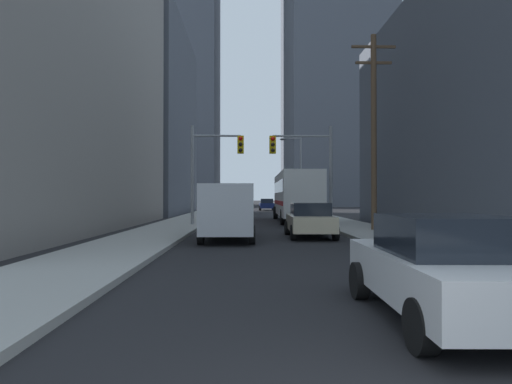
{
  "coord_description": "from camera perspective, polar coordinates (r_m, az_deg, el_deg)",
  "views": [
    {
      "loc": [
        -0.94,
        -2.17,
        1.79
      ],
      "look_at": [
        0.0,
        38.96,
        2.23
      ],
      "focal_mm": 30.6,
      "sensor_mm": 36.0,
      "label": 1
    }
  ],
  "objects": [
    {
      "name": "sedan_navy",
      "position": [
        56.53,
        1.4,
        -1.64
      ],
      "size": [
        1.95,
        4.2,
        1.52
      ],
      "color": "#141E4C",
      "rests_on": "ground"
    },
    {
      "name": "sedan_beige",
      "position": [
        19.25,
        7.05,
        -3.63
      ],
      "size": [
        1.95,
        4.24,
        1.52
      ],
      "color": "#C6B793",
      "rests_on": "ground"
    },
    {
      "name": "sidewalk_right",
      "position": [
        52.55,
        5.29,
        -2.48
      ],
      "size": [
        3.14,
        160.0,
        0.15
      ],
      "primitive_type": "cube",
      "color": "#9E9E99",
      "rests_on": "ground"
    },
    {
      "name": "traffic_signal_near_left",
      "position": [
        25.99,
        -5.45,
        4.3
      ],
      "size": [
        3.14,
        0.44,
        6.0
      ],
      "color": "gray",
      "rests_on": "ground"
    },
    {
      "name": "sedan_white",
      "position": [
        6.89,
        23.38,
        -9.03
      ],
      "size": [
        1.95,
        4.25,
        1.52
      ],
      "color": "white",
      "rests_on": "ground"
    },
    {
      "name": "traffic_signal_near_right",
      "position": [
        26.16,
        6.32,
        4.33
      ],
      "size": [
        3.76,
        0.44,
        6.0
      ],
      "color": "gray",
      "rests_on": "ground"
    },
    {
      "name": "sedan_grey",
      "position": [
        47.81,
        -2.39,
        -1.83
      ],
      "size": [
        1.95,
        4.22,
        1.52
      ],
      "color": "slate",
      "rests_on": "ground"
    },
    {
      "name": "sedan_red",
      "position": [
        34.1,
        -2.47,
        -2.32
      ],
      "size": [
        1.95,
        4.24,
        1.52
      ],
      "color": "maroon",
      "rests_on": "ground"
    },
    {
      "name": "city_bus",
      "position": [
        31.04,
        5.22,
        -0.35
      ],
      "size": [
        2.74,
        11.55,
        3.4
      ],
      "color": "silver",
      "rests_on": "ground"
    },
    {
      "name": "building_left_far_tower",
      "position": [
        98.89,
        -12.0,
        17.45
      ],
      "size": [
        22.9,
        19.71,
        64.87
      ],
      "primitive_type": "cube",
      "color": "#4C515B",
      "rests_on": "ground"
    },
    {
      "name": "cargo_van_silver",
      "position": [
        18.01,
        -3.65,
        -2.2
      ],
      "size": [
        2.16,
        5.22,
        2.26
      ],
      "color": "#B7BABF",
      "rests_on": "ground"
    },
    {
      "name": "street_lamp_right",
      "position": [
        41.34,
        5.45,
        3.15
      ],
      "size": [
        2.06,
        0.32,
        7.5
      ],
      "color": "gray",
      "rests_on": "ground"
    },
    {
      "name": "building_right_far_highrise",
      "position": [
        96.9,
        9.89,
        20.19
      ],
      "size": [
        18.79,
        28.81,
        72.38
      ],
      "primitive_type": "cube",
      "color": "#4C515B",
      "rests_on": "ground"
    },
    {
      "name": "utility_pole_right",
      "position": [
        22.65,
        15.14,
        8.08
      ],
      "size": [
        2.2,
        0.28,
        9.85
      ],
      "color": "brown",
      "rests_on": "ground"
    },
    {
      "name": "building_left_mid_office",
      "position": [
        50.4,
        -22.63,
        8.53
      ],
      "size": [
        23.38,
        20.25,
        19.51
      ],
      "primitive_type": "cube",
      "color": "#4C515B",
      "rests_on": "ground"
    },
    {
      "name": "sidewalk_left",
      "position": [
        52.37,
        -5.86,
        -2.48
      ],
      "size": [
        3.14,
        160.0,
        0.15
      ],
      "primitive_type": "cube",
      "color": "#9E9E99",
      "rests_on": "ground"
    }
  ]
}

